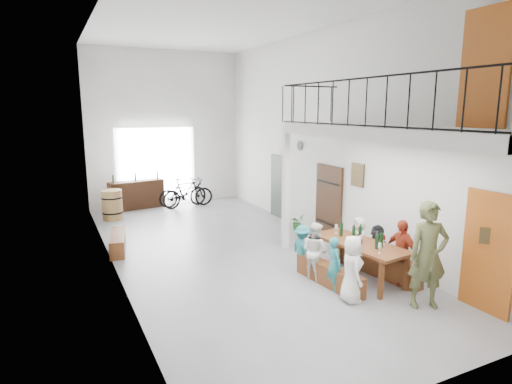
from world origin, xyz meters
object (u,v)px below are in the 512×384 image
oak_barrel (112,205)px  bicycle_near (186,193)px  tasting_table (359,246)px  bench_inner (329,275)px  serving_counter (137,195)px  side_bench (118,242)px  host_standing (428,255)px

oak_barrel → bicycle_near: bearing=16.2°
bicycle_near → tasting_table: bearing=-166.3°
bench_inner → serving_counter: serving_counter is taller
tasting_table → bicycle_near: bearing=91.6°
tasting_table → serving_counter: 8.97m
side_bench → bench_inner: bearing=-49.4°
bench_inner → host_standing: (0.98, -1.52, 0.75)m
tasting_table → bench_inner: 0.87m
serving_counter → side_bench: bearing=-116.1°
tasting_table → side_bench: 5.81m
tasting_table → host_standing: size_ratio=1.14×
serving_counter → bicycle_near: (1.65, -0.47, 0.01)m
oak_barrel → host_standing: host_standing is taller
oak_barrel → bicycle_near: size_ratio=0.49×
bench_inner → oak_barrel: size_ratio=1.87×
side_bench → bicycle_near: size_ratio=0.78×
bench_inner → side_bench: 5.29m
host_standing → bicycle_near: (-1.47, 9.53, -0.44)m
bench_inner → bicycle_near: (-0.50, 8.01, 0.30)m
tasting_table → bench_inner: bearing=171.5°
serving_counter → host_standing: host_standing is taller
side_bench → bicycle_near: (2.95, 4.00, 0.29)m
side_bench → serving_counter: serving_counter is taller
oak_barrel → serving_counter: size_ratio=0.51×
serving_counter → host_standing: 10.48m
host_standing → serving_counter: bearing=129.1°
host_standing → tasting_table: bearing=121.7°
oak_barrel → tasting_table: bearing=-62.1°
bench_inner → serving_counter: 8.75m
side_bench → serving_counter: 4.65m
oak_barrel → host_standing: (4.11, -8.76, 0.48)m
side_bench → serving_counter: size_ratio=0.81×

